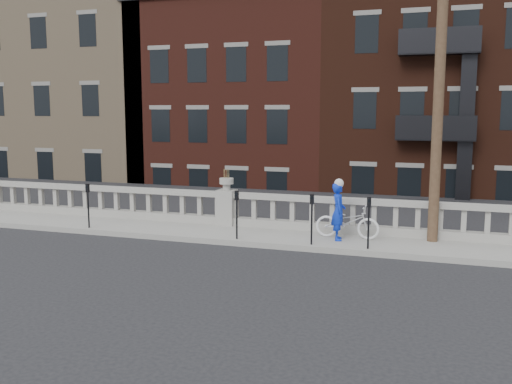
% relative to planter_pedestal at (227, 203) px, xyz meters
% --- Properties ---
extents(ground, '(120.00, 120.00, 0.00)m').
position_rel_planter_pedestal_xyz_m(ground, '(0.00, -3.95, -0.83)').
color(ground, black).
rests_on(ground, ground).
extents(sidewalk, '(32.00, 2.20, 0.15)m').
position_rel_planter_pedestal_xyz_m(sidewalk, '(0.00, -0.95, -0.76)').
color(sidewalk, gray).
rests_on(sidewalk, ground).
extents(balustrade, '(28.00, 0.34, 1.03)m').
position_rel_planter_pedestal_xyz_m(balustrade, '(0.00, 0.00, -0.19)').
color(balustrade, gray).
rests_on(balustrade, sidewalk).
extents(planter_pedestal, '(0.55, 0.55, 1.76)m').
position_rel_planter_pedestal_xyz_m(planter_pedestal, '(0.00, 0.00, 0.00)').
color(planter_pedestal, gray).
rests_on(planter_pedestal, sidewalk).
extents(lower_level, '(80.00, 44.00, 20.80)m').
position_rel_planter_pedestal_xyz_m(lower_level, '(0.56, 19.09, 1.80)').
color(lower_level, '#605E59').
rests_on(lower_level, ground).
extents(utility_pole, '(1.60, 0.28, 10.00)m').
position_rel_planter_pedestal_xyz_m(utility_pole, '(6.20, -0.35, 4.41)').
color(utility_pole, '#422D1E').
rests_on(utility_pole, sidewalk).
extents(parking_meter_a, '(0.10, 0.09, 1.36)m').
position_rel_planter_pedestal_xyz_m(parking_meter_a, '(-3.82, -1.80, 0.17)').
color(parking_meter_a, black).
rests_on(parking_meter_a, sidewalk).
extents(parking_meter_b, '(0.10, 0.09, 1.36)m').
position_rel_planter_pedestal_xyz_m(parking_meter_b, '(1.00, -1.80, 0.17)').
color(parking_meter_b, black).
rests_on(parking_meter_b, sidewalk).
extents(parking_meter_c, '(0.10, 0.09, 1.36)m').
position_rel_planter_pedestal_xyz_m(parking_meter_c, '(3.13, -1.80, 0.17)').
color(parking_meter_c, black).
rests_on(parking_meter_c, sidewalk).
extents(parking_meter_d, '(0.10, 0.09, 1.36)m').
position_rel_planter_pedestal_xyz_m(parking_meter_d, '(4.63, -1.80, 0.17)').
color(parking_meter_d, black).
rests_on(parking_meter_d, sidewalk).
extents(bicycle, '(1.78, 0.62, 0.94)m').
position_rel_planter_pedestal_xyz_m(bicycle, '(3.91, -0.69, -0.21)').
color(bicycle, white).
rests_on(bicycle, sidewalk).
extents(cyclist, '(0.52, 0.66, 1.60)m').
position_rel_planter_pedestal_xyz_m(cyclist, '(3.71, -1.02, 0.12)').
color(cyclist, '#0D2CC6').
rests_on(cyclist, sidewalk).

